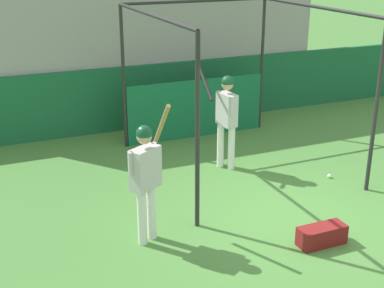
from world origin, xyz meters
The scene contains 8 objects.
ground_plane centered at (0.00, 0.00, 0.00)m, with size 60.00×60.00×0.00m, color #477F38.
outfield_wall centered at (0.00, 5.28, 0.73)m, with size 24.00×0.12×1.45m.
bleacher_section centered at (0.00, 7.34, 1.76)m, with size 7.60×4.00×3.53m.
batting_cage centered at (0.20, 3.46, 1.29)m, with size 3.27×3.78×2.95m.
player_batter centered at (-0.01, 2.35, 1.08)m, with size 0.55×0.89×1.97m.
player_waiting centered at (-2.22, 0.37, 1.05)m, with size 0.63×0.65×2.01m.
equipment_bag centered at (0.00, -0.69, 0.14)m, with size 0.70×0.28×0.28m.
baseball centered at (1.52, 1.15, 0.04)m, with size 0.07×0.07×0.07m.
Camera 1 is at (-4.28, -6.05, 3.98)m, focal length 50.00 mm.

